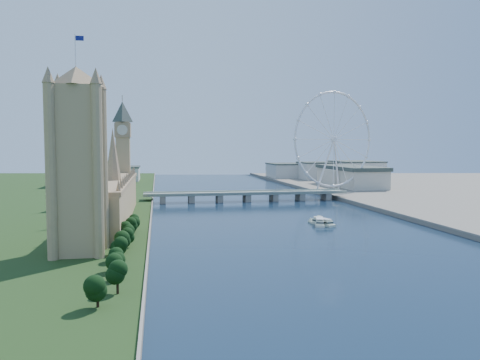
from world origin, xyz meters
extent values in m
plane|color=#192A48|center=(0.00, 0.00, 0.00)|extent=(2000.00, 2000.00, 0.00)
cube|color=tan|center=(-135.00, 55.00, 46.00)|extent=(22.00, 22.00, 86.00)
pyramid|color=#937A59|center=(-135.00, 55.00, 99.00)|extent=(28.16, 28.16, 10.00)
cylinder|color=silver|center=(-135.00, 55.00, 107.00)|extent=(0.50, 0.50, 16.00)
cube|color=navy|center=(-132.80, 55.00, 113.00)|extent=(4.00, 0.16, 2.40)
cube|color=tan|center=(-128.00, 170.00, 17.00)|extent=(24.00, 200.00, 28.00)
cone|color=#937A59|center=(-128.00, 170.00, 53.00)|extent=(12.00, 12.00, 40.00)
cube|color=tan|center=(-128.00, 278.00, 43.00)|extent=(13.00, 13.00, 80.00)
cube|color=#937A59|center=(-128.00, 278.00, 75.00)|extent=(15.00, 15.00, 14.00)
pyramid|color=#2D3833|center=(-128.00, 278.00, 103.00)|extent=(20.02, 20.02, 20.00)
cube|color=gray|center=(0.00, 300.00, 8.50)|extent=(220.00, 22.00, 2.00)
cube|color=gray|center=(-90.00, 300.00, 3.75)|extent=(6.00, 20.00, 7.50)
cube|color=gray|center=(-60.00, 300.00, 3.75)|extent=(6.00, 20.00, 7.50)
cube|color=gray|center=(-30.00, 300.00, 3.75)|extent=(6.00, 20.00, 7.50)
cube|color=gray|center=(0.00, 300.00, 3.75)|extent=(6.00, 20.00, 7.50)
cube|color=gray|center=(30.00, 300.00, 3.75)|extent=(6.00, 20.00, 7.50)
cube|color=gray|center=(60.00, 300.00, 3.75)|extent=(6.00, 20.00, 7.50)
cube|color=gray|center=(90.00, 300.00, 3.75)|extent=(6.00, 20.00, 7.50)
torus|color=silver|center=(120.00, 355.00, 68.00)|extent=(113.60, 39.12, 118.60)
cylinder|color=silver|center=(120.00, 355.00, 68.00)|extent=(7.25, 6.61, 6.00)
cube|color=gray|center=(117.00, 365.00, 4.00)|extent=(14.00, 10.00, 2.00)
cube|color=beige|center=(-160.00, 430.00, 16.00)|extent=(40.00, 60.00, 26.00)
cube|color=beige|center=(-200.00, 520.00, 19.00)|extent=(60.00, 80.00, 32.00)
cube|color=beige|center=(-150.00, 600.00, 14.00)|extent=(50.00, 70.00, 22.00)
cube|color=beige|center=(180.00, 580.00, 17.00)|extent=(60.00, 60.00, 28.00)
cube|color=beige|center=(240.00, 560.00, 18.00)|extent=(70.00, 90.00, 30.00)
cube|color=beige|center=(140.00, 640.00, 15.00)|extent=(60.00, 80.00, 24.00)
camera|label=1|loc=(-95.04, -194.63, 58.19)|focal=35.00mm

